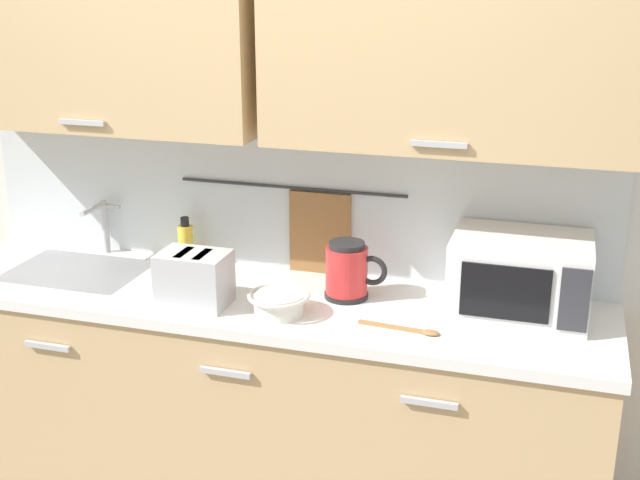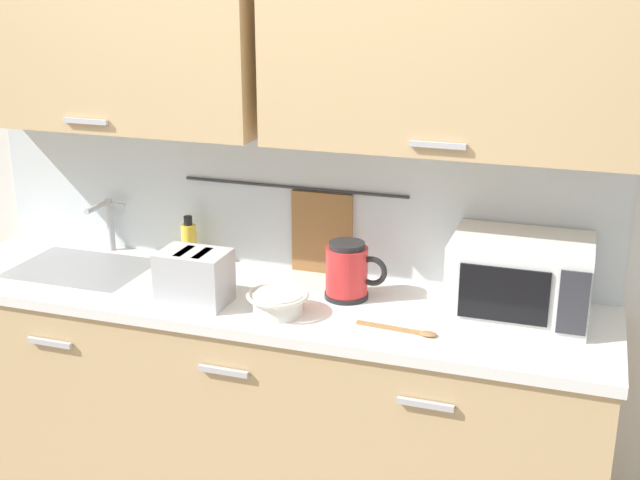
# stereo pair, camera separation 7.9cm
# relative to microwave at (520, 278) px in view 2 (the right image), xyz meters

# --- Properties ---
(counter_unit) EXTENTS (2.53, 0.64, 0.90)m
(counter_unit) POSITION_rel_microwave_xyz_m (-0.92, -0.11, -0.58)
(counter_unit) COLOR tan
(counter_unit) RESTS_ON ground
(back_wall_assembly) EXTENTS (3.70, 0.41, 2.50)m
(back_wall_assembly) POSITION_rel_microwave_xyz_m (-0.91, 0.12, 0.49)
(back_wall_assembly) COLOR silver
(back_wall_assembly) RESTS_ON ground
(sink_faucet) EXTENTS (0.09, 0.17, 0.22)m
(sink_faucet) POSITION_rel_microwave_xyz_m (-1.67, 0.12, 0.01)
(sink_faucet) COLOR #B2B5BA
(sink_faucet) RESTS_ON counter_unit
(microwave) EXTENTS (0.46, 0.35, 0.27)m
(microwave) POSITION_rel_microwave_xyz_m (0.00, 0.00, 0.00)
(microwave) COLOR white
(microwave) RESTS_ON counter_unit
(electric_kettle) EXTENTS (0.23, 0.16, 0.21)m
(electric_kettle) POSITION_rel_microwave_xyz_m (-0.59, -0.04, -0.03)
(electric_kettle) COLOR black
(electric_kettle) RESTS_ON counter_unit
(dish_soap_bottle) EXTENTS (0.06, 0.06, 0.20)m
(dish_soap_bottle) POSITION_rel_microwave_xyz_m (-1.29, 0.10, -0.05)
(dish_soap_bottle) COLOR yellow
(dish_soap_bottle) RESTS_ON counter_unit
(mug_near_sink) EXTENTS (0.12, 0.08, 0.09)m
(mug_near_sink) POSITION_rel_microwave_xyz_m (-1.21, -0.03, -0.09)
(mug_near_sink) COLOR black
(mug_near_sink) RESTS_ON counter_unit
(mixing_bowl) EXTENTS (0.21, 0.21, 0.08)m
(mixing_bowl) POSITION_rel_microwave_xyz_m (-0.78, -0.26, -0.09)
(mixing_bowl) COLOR silver
(mixing_bowl) RESTS_ON counter_unit
(toaster) EXTENTS (0.26, 0.17, 0.19)m
(toaster) POSITION_rel_microwave_xyz_m (-1.09, -0.26, -0.04)
(toaster) COLOR #B7BABF
(toaster) RESTS_ON counter_unit
(wooden_spoon) EXTENTS (0.28, 0.05, 0.01)m
(wooden_spoon) POSITION_rel_microwave_xyz_m (-0.33, -0.26, -0.13)
(wooden_spoon) COLOR #9E7042
(wooden_spoon) RESTS_ON counter_unit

